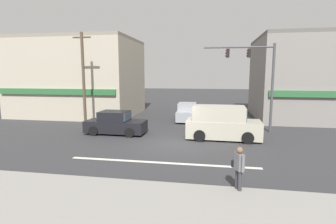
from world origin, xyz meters
name	(u,v)px	position (x,y,z in m)	size (l,w,h in m)	color
ground_plane	(173,143)	(0.00, 0.00, 0.00)	(120.00, 120.00, 0.00)	#333335
lane_marking_stripe	(162,163)	(0.00, -3.50, 0.00)	(9.00, 0.24, 0.01)	silver
sidewalk_curb	(128,219)	(0.00, -8.50, 0.08)	(40.00, 5.00, 0.16)	gray
building_left_block	(79,77)	(-11.19, 9.88, 3.79)	(11.50, 8.41, 7.58)	#B7AD99
building_right_corner	(328,78)	(12.62, 11.17, 3.75)	(12.74, 9.43, 7.50)	gray
utility_pole_near_left	(84,79)	(-7.52, 3.71, 3.76)	(1.40, 0.22, 7.23)	brown
traffic_light_mast	(259,73)	(5.36, 4.18, 4.18)	(4.88, 0.46, 6.20)	#47474C
van_crossing_leftbound	(222,123)	(2.86, 1.62, 1.01)	(4.64, 2.12, 2.11)	#B7B29E
sedan_crossing_center	(116,124)	(-4.33, 1.88, 0.71)	(4.13, 1.94, 1.58)	black
sedan_waiting_far	(187,113)	(0.03, 8.04, 0.71)	(1.99, 4.16, 1.58)	#999EA3
pedestrian_foreground_with_bag	(239,167)	(3.20, -6.17, 0.95)	(0.42, 0.68, 1.67)	#333338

